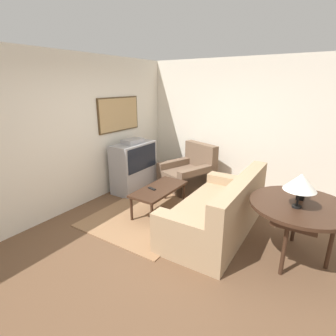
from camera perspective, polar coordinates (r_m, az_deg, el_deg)
name	(u,v)px	position (r m, az deg, el deg)	size (l,w,h in m)	color
ground_plane	(175,240)	(3.98, 1.45, -15.42)	(12.00, 12.00, 0.00)	brown
wall_back	(71,134)	(4.87, -20.35, 6.95)	(12.00, 0.10, 2.70)	silver
wall_right	(240,125)	(5.80, 15.44, 8.98)	(0.06, 12.00, 2.70)	silver
area_rug	(158,208)	(4.85, -2.20, -8.79)	(2.53, 1.66, 0.01)	#99704C
tv	(134,166)	(5.57, -7.44, 0.38)	(0.98, 0.49, 1.11)	#9E9EA3
couch	(219,212)	(4.12, 11.03, -9.48)	(2.06, 1.02, 0.92)	tan
armchair	(189,174)	(5.77, 4.49, -1.40)	(1.24, 1.16, 0.93)	brown
coffee_table	(159,190)	(4.58, -1.91, -4.92)	(1.12, 0.52, 0.46)	#3D2619
console_table	(300,209)	(3.67, 26.81, -7.88)	(1.21, 1.21, 0.78)	#3D2619
table_lamp	(301,182)	(3.40, 26.92, -2.79)	(0.37, 0.37, 0.42)	black
mantel_clock	(302,190)	(3.77, 27.07, -4.38)	(0.17, 0.10, 0.21)	black
remote	(152,189)	(4.51, -3.53, -4.51)	(0.08, 0.17, 0.02)	black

